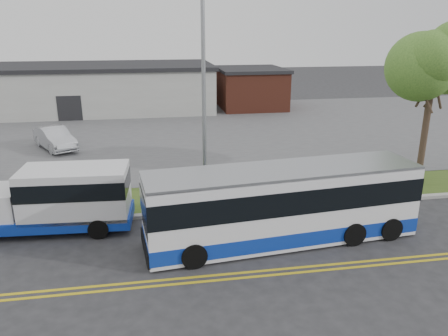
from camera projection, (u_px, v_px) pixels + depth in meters
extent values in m
plane|color=#28282B|center=(139.00, 229.00, 17.32)|extent=(140.00, 140.00, 0.00)
cube|color=gold|center=(138.00, 282.00, 13.71)|extent=(70.00, 0.12, 0.01)
cube|color=gold|center=(138.00, 288.00, 13.43)|extent=(70.00, 0.12, 0.01)
cube|color=#9E9B93|center=(140.00, 216.00, 18.33)|extent=(80.00, 0.30, 0.15)
cube|color=#334B19|center=(140.00, 201.00, 20.02)|extent=(80.00, 3.30, 0.10)
cube|color=#4C4C4F|center=(142.00, 132.00, 33.25)|extent=(80.00, 25.00, 0.10)
cube|color=#9E9E99|center=(77.00, 90.00, 41.06)|extent=(25.00, 10.00, 4.00)
cube|color=black|center=(75.00, 67.00, 40.39)|extent=(25.40, 10.40, 0.35)
cube|color=black|center=(70.00, 109.00, 36.70)|extent=(2.00, 0.15, 2.20)
cube|color=brown|center=(250.00, 90.00, 42.84)|extent=(6.00, 7.00, 3.60)
cube|color=black|center=(251.00, 69.00, 42.24)|extent=(6.30, 7.30, 0.30)
cylinder|color=#33231B|center=(424.00, 137.00, 21.62)|extent=(0.32, 0.32, 4.76)
ellipsoid|color=#3A6423|center=(435.00, 59.00, 20.47)|extent=(5.20, 5.20, 4.42)
cylinder|color=gray|center=(204.00, 95.00, 18.94)|extent=(0.18, 0.18, 9.50)
cube|color=#0E2E9A|center=(52.00, 218.00, 17.17)|extent=(6.32, 2.45, 0.46)
cube|color=silver|center=(76.00, 192.00, 16.96)|extent=(4.13, 2.33, 1.92)
cube|color=black|center=(75.00, 184.00, 16.86)|extent=(4.15, 2.36, 0.68)
cylinder|color=black|center=(98.00, 229.00, 16.48)|extent=(0.78, 0.30, 0.77)
cylinder|color=black|center=(106.00, 208.00, 18.35)|extent=(0.78, 0.30, 0.77)
cube|color=white|center=(283.00, 205.00, 16.05)|extent=(10.27, 3.31, 2.66)
cube|color=#0E2E9A|center=(282.00, 227.00, 16.33)|extent=(10.29, 3.33, 0.55)
cube|color=black|center=(283.00, 192.00, 15.89)|extent=(10.31, 3.35, 0.87)
cube|color=black|center=(145.00, 211.00, 14.67)|extent=(0.31, 2.11, 1.47)
cube|color=black|center=(145.00, 247.00, 15.06)|extent=(0.34, 2.29, 0.46)
cube|color=gray|center=(284.00, 170.00, 15.63)|extent=(10.27, 3.31, 0.11)
cylinder|color=black|center=(194.00, 256.00, 14.44)|extent=(0.91, 0.38, 0.88)
cylinder|color=black|center=(182.00, 228.00, 16.43)|extent=(0.91, 0.38, 0.88)
cylinder|color=black|center=(354.00, 234.00, 15.96)|extent=(0.91, 0.38, 0.88)
cylinder|color=black|center=(325.00, 211.00, 17.95)|extent=(0.91, 0.38, 0.88)
cylinder|color=black|center=(390.00, 229.00, 16.36)|extent=(0.91, 0.38, 0.88)
cylinder|color=black|center=(359.00, 207.00, 18.35)|extent=(0.91, 0.38, 0.88)
imported|color=#ABADB3|center=(55.00, 138.00, 28.17)|extent=(3.44, 4.52, 1.43)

